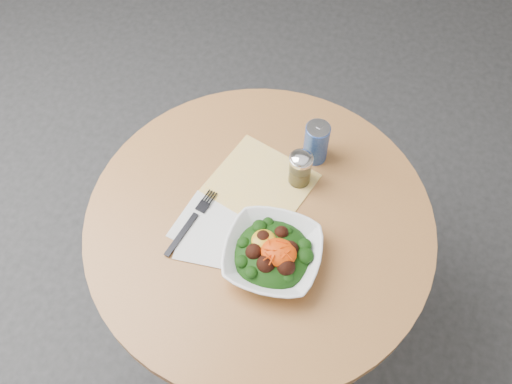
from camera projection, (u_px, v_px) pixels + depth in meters
The scene contains 8 objects.
ground at pixel (258, 320), 2.09m from camera, with size 6.00×6.00×0.00m, color #2C2C2E.
table at pixel (259, 254), 1.63m from camera, with size 0.90×0.90×0.75m.
cloth_napkin at pixel (261, 183), 1.52m from camera, with size 0.25×0.23×0.00m, color #FFB20D.
paper_napkins at pixel (209, 231), 1.44m from camera, with size 0.19×0.21×0.00m.
salad_bowl at pixel (273, 254), 1.37m from camera, with size 0.24×0.24×0.09m.
fork at pixel (192, 220), 1.45m from camera, with size 0.07×0.22×0.00m.
spice_shaker at pixel (300, 168), 1.48m from camera, with size 0.06×0.06×0.11m.
beverage_can at pixel (316, 142), 1.51m from camera, with size 0.07×0.07×0.13m.
Camera 1 is at (0.21, -0.69, 2.02)m, focal length 40.00 mm.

